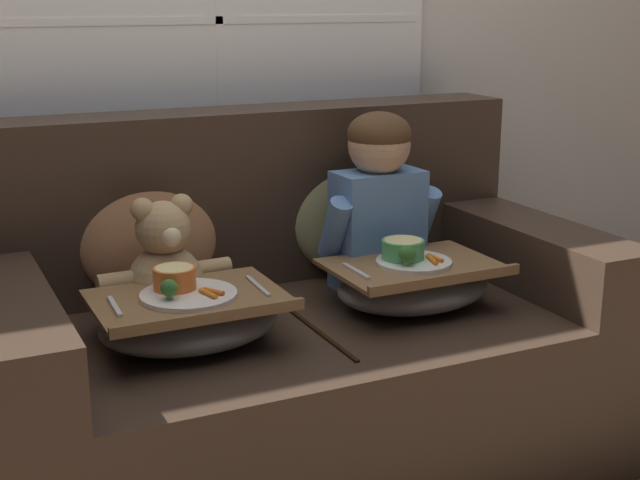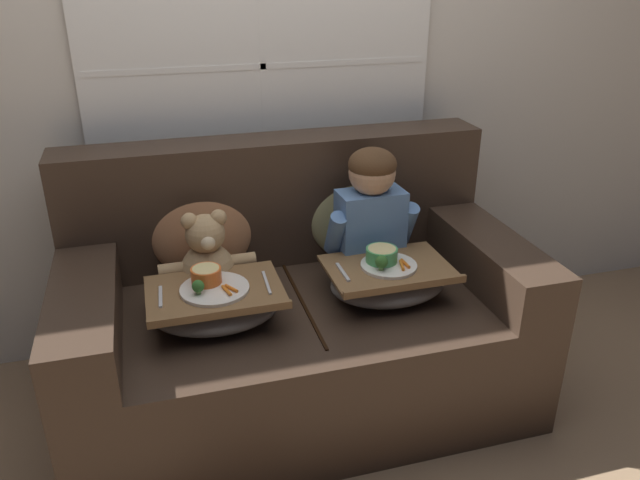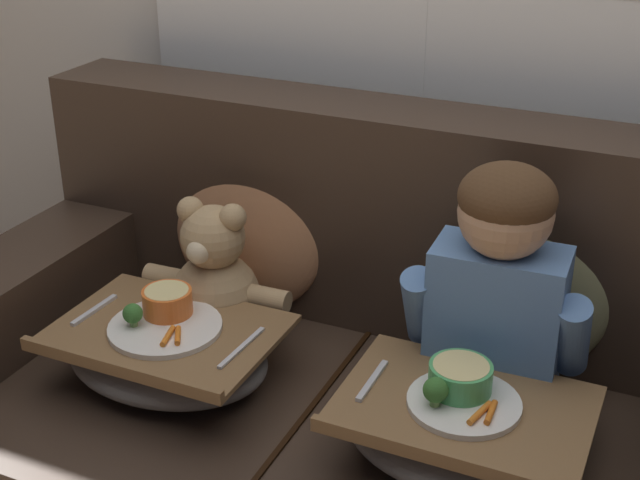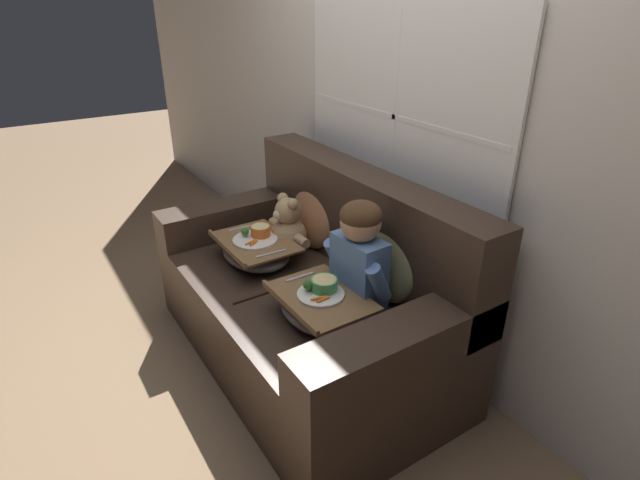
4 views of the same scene
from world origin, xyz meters
name	(u,v)px [view 1 (image 1 of 4)]	position (x,y,z in m)	size (l,w,h in m)	color
ground_plane	(296,467)	(0.00, 0.00, 0.00)	(14.00, 14.00, 0.00)	#8E7051
wall_back_with_window	(213,7)	(0.00, 0.61, 1.30)	(8.00, 0.08, 2.60)	beige
couch	(285,345)	(0.00, 0.07, 0.36)	(1.76, 0.98, 1.00)	#38281E
throw_pillow_behind_child	(351,209)	(0.33, 0.29, 0.68)	(0.44, 0.21, 0.45)	#898456
throw_pillow_behind_teddy	(147,231)	(-0.33, 0.29, 0.68)	(0.42, 0.20, 0.44)	#B2754C
child_figure	(378,193)	(0.33, 0.12, 0.77)	(0.38, 0.19, 0.53)	#5B84BC
teddy_bear	(166,268)	(-0.33, 0.11, 0.62)	(0.37, 0.26, 0.35)	tan
lap_tray_child	(413,283)	(0.33, -0.09, 0.55)	(0.47, 0.35, 0.20)	slate
lap_tray_teddy	(189,318)	(-0.33, -0.09, 0.55)	(0.48, 0.35, 0.20)	slate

